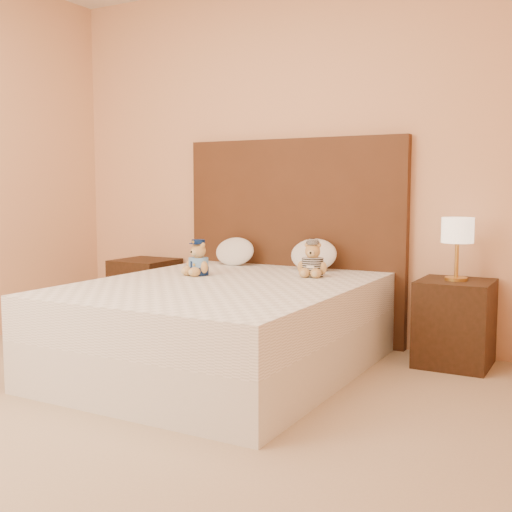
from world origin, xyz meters
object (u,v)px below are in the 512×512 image
(nightstand_right, at_px, (455,323))
(teddy_prisoner, at_px, (313,259))
(teddy_police, at_px, (198,258))
(bed, at_px, (223,326))
(nightstand_left, at_px, (145,292))
(lamp, at_px, (458,234))
(pillow_left, at_px, (235,250))
(pillow_right, at_px, (314,253))

(nightstand_right, xyz_separation_m, teddy_prisoner, (-0.87, -0.28, 0.39))
(teddy_police, bearing_deg, teddy_prisoner, 38.59)
(bed, distance_m, nightstand_left, 1.48)
(nightstand_right, distance_m, teddy_prisoner, 1.00)
(lamp, bearing_deg, pillow_left, 178.96)
(pillow_right, bearing_deg, lamp, -1.72)
(bed, bearing_deg, pillow_left, 116.05)
(lamp, bearing_deg, teddy_police, -159.54)
(bed, xyz_separation_m, pillow_right, (0.25, 0.83, 0.40))
(nightstand_left, xyz_separation_m, pillow_right, (1.50, 0.03, 0.40))
(nightstand_left, distance_m, lamp, 2.56)
(nightstand_right, bearing_deg, nightstand_left, 180.00)
(lamp, bearing_deg, nightstand_right, 0.00)
(bed, distance_m, nightstand_right, 1.48)
(nightstand_left, bearing_deg, pillow_right, 1.15)
(nightstand_right, xyz_separation_m, teddy_police, (-1.57, -0.59, 0.39))
(nightstand_left, bearing_deg, pillow_left, 2.04)
(nightstand_right, height_order, lamp, lamp)
(nightstand_right, bearing_deg, lamp, 180.00)
(teddy_police, bearing_deg, nightstand_left, 162.64)
(lamp, xyz_separation_m, teddy_police, (-1.57, -0.59, -0.18))
(teddy_prisoner, bearing_deg, lamp, 7.12)
(nightstand_right, bearing_deg, teddy_prisoner, -162.18)
(bed, xyz_separation_m, teddy_police, (-0.32, 0.21, 0.39))
(lamp, xyz_separation_m, pillow_right, (-1.00, 0.03, -0.18))
(nightstand_left, bearing_deg, bed, -32.62)
(nightstand_right, height_order, teddy_prisoner, teddy_prisoner)
(pillow_left, height_order, pillow_right, pillow_right)
(teddy_prisoner, distance_m, pillow_left, 0.84)
(lamp, relative_size, teddy_prisoner, 1.71)
(lamp, distance_m, teddy_prisoner, 0.93)
(pillow_left, bearing_deg, nightstand_left, -177.96)
(bed, height_order, lamp, lamp)
(teddy_police, bearing_deg, pillow_right, 62.15)
(lamp, bearing_deg, teddy_prisoner, -162.18)
(lamp, height_order, teddy_police, lamp)
(pillow_left, bearing_deg, bed, -63.95)
(bed, relative_size, pillow_right, 5.73)
(teddy_prisoner, distance_m, pillow_right, 0.34)
(teddy_police, height_order, teddy_prisoner, teddy_police)
(nightstand_left, relative_size, teddy_police, 2.31)
(bed, height_order, pillow_right, pillow_right)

